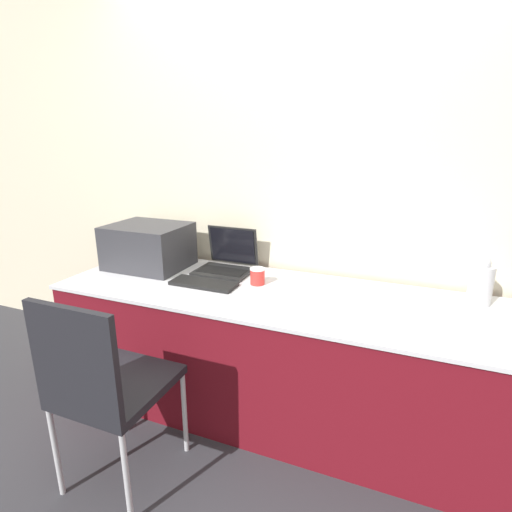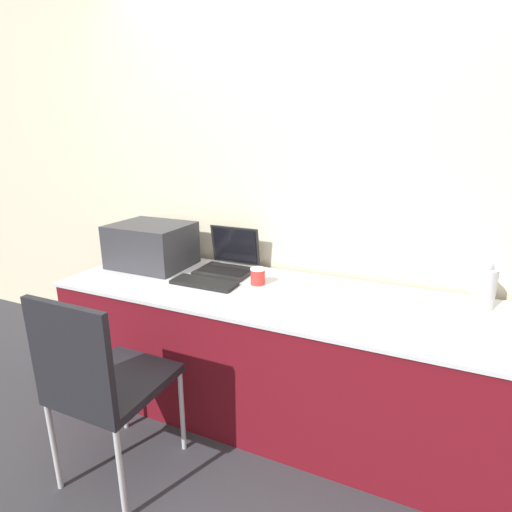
% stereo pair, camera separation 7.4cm
% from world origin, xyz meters
% --- Properties ---
extents(ground_plane, '(14.00, 14.00, 0.00)m').
position_xyz_m(ground_plane, '(0.00, 0.00, 0.00)').
color(ground_plane, '#333338').
extents(wall_back, '(8.00, 0.05, 2.60)m').
position_xyz_m(wall_back, '(0.00, 0.83, 1.30)').
color(wall_back, beige).
rests_on(wall_back, ground_plane).
extents(table, '(2.41, 0.77, 0.73)m').
position_xyz_m(table, '(0.00, 0.37, 0.36)').
color(table, maroon).
rests_on(table, ground_plane).
extents(printer, '(0.48, 0.39, 0.27)m').
position_xyz_m(printer, '(-0.89, 0.49, 0.88)').
color(printer, '#333338').
rests_on(printer, table).
extents(laptop_left, '(0.33, 0.30, 0.26)m').
position_xyz_m(laptop_left, '(-0.39, 0.61, 0.78)').
color(laptop_left, black).
rests_on(laptop_left, table).
extents(external_keyboard, '(0.38, 0.14, 0.02)m').
position_xyz_m(external_keyboard, '(-0.40, 0.32, 0.74)').
color(external_keyboard, black).
rests_on(external_keyboard, table).
extents(coffee_cup, '(0.09, 0.09, 0.09)m').
position_xyz_m(coffee_cup, '(-0.13, 0.46, 0.77)').
color(coffee_cup, red).
rests_on(coffee_cup, table).
extents(metal_pitcher, '(0.11, 0.11, 0.24)m').
position_xyz_m(metal_pitcher, '(1.00, 0.61, 0.84)').
color(metal_pitcher, silver).
rests_on(metal_pitcher, table).
extents(chair, '(0.41, 0.47, 0.94)m').
position_xyz_m(chair, '(-0.48, -0.41, 0.54)').
color(chair, black).
rests_on(chair, ground_plane).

